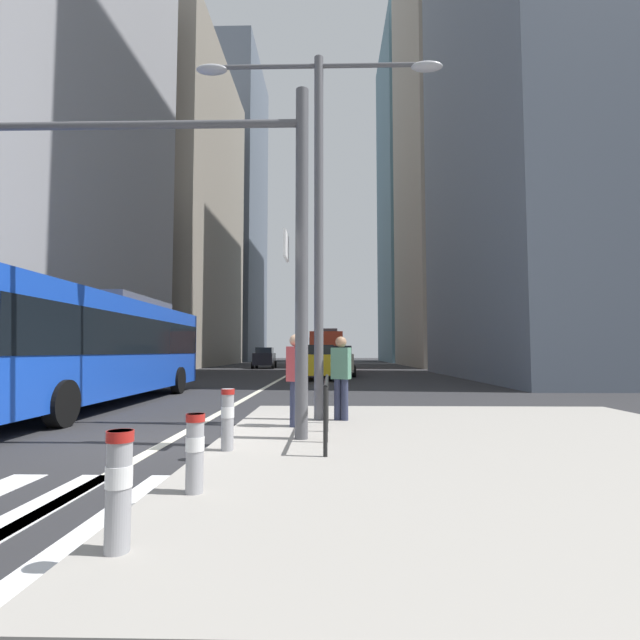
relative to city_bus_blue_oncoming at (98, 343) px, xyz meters
The scene contains 22 objects.
ground_plane 15.44m from the city_bus_blue_oncoming, 74.71° to the left, with size 160.00×160.00×0.00m, color #28282B.
median_island 11.52m from the city_bus_blue_oncoming, 33.06° to the right, with size 9.00×10.00×0.15m, color gray.
lane_centre_line 25.18m from the city_bus_blue_oncoming, 80.74° to the left, with size 0.20×80.00×0.01m, color beige.
office_tower_left_near 22.66m from the city_bus_blue_oncoming, 135.03° to the left, with size 12.32×22.13×33.85m, color #9E9EA3.
office_tower_left_mid 42.81m from the city_bus_blue_oncoming, 107.50° to the left, with size 13.48×23.55×35.34m, color gray.
office_tower_left_far 68.81m from the city_bus_blue_oncoming, 100.67° to the left, with size 13.66×19.75×51.15m, color slate.
office_tower_right_mid 48.04m from the city_bus_blue_oncoming, 60.28° to the left, with size 11.78×18.25×48.65m, color gray.
office_tower_right_far 65.92m from the city_bus_blue_oncoming, 70.01° to the left, with size 11.85×18.47×50.92m, color slate.
city_bus_blue_oncoming is the anchor object (origin of this frame).
city_bus_red_receding 27.59m from the city_bus_blue_oncoming, 76.22° to the left, with size 2.70×11.21×3.40m.
car_oncoming_mid 46.02m from the city_bus_blue_oncoming, 92.18° to the left, with size 2.16×4.09×1.94m.
car_receding_near 14.26m from the city_bus_blue_oncoming, 63.79° to the left, with size 2.17×4.55×1.94m.
car_receding_far 18.23m from the city_bus_blue_oncoming, 65.60° to the left, with size 2.20×4.36×1.94m.
car_oncoming_far 29.81m from the city_bus_blue_oncoming, 88.62° to the left, with size 2.18×4.27×1.94m.
traffic_signal_gantry 7.65m from the city_bus_blue_oncoming, 53.32° to the right, with size 6.20×0.65×6.00m.
street_lamp_post 8.36m from the city_bus_blue_oncoming, 29.05° to the right, with size 5.50×0.32×8.00m.
bollard_front 11.60m from the city_bus_blue_oncoming, 62.27° to the right, with size 0.20×0.20×0.87m.
bollard_left 10.47m from the city_bus_blue_oncoming, 57.94° to the right, with size 0.20×0.20×0.80m.
bollard_right 8.74m from the city_bus_blue_oncoming, 51.42° to the right, with size 0.20×0.20×0.90m.
pedestrian_railing 8.92m from the city_bus_blue_oncoming, 39.46° to the right, with size 0.06×3.07×0.98m.
pedestrian_waiting 8.09m from the city_bus_blue_oncoming, 27.68° to the right, with size 0.44×0.36×1.76m.
pedestrian_walking 7.75m from the city_bus_blue_oncoming, 36.23° to the right, with size 0.34×0.44×1.78m.
Camera 1 is at (2.88, -8.43, 1.60)m, focal length 26.07 mm.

